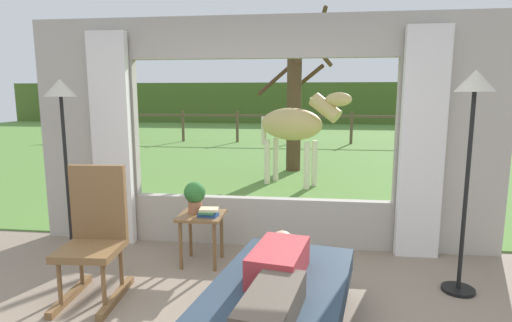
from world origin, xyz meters
The scene contains 16 objects.
back_wall_with_window centered at (0.00, 2.26, 1.25)m, with size 5.20×0.12×2.55m.
curtain_panel_left centered at (-1.69, 2.12, 1.20)m, with size 0.44×0.10×2.40m, color silver.
curtain_panel_right centered at (1.69, 2.12, 1.20)m, with size 0.44×0.10×2.40m, color silver.
outdoor_pasture_lawn centered at (0.00, 13.16, 0.01)m, with size 36.00×21.68×0.02m, color #568438.
distant_hill_ridge centered at (0.00, 23.00, 1.20)m, with size 36.00×2.00×2.40m, color #486226.
recliner_sofa centered at (0.33, 0.37, 0.22)m, with size 1.19×1.83×0.42m.
reclining_person centered at (0.33, 0.32, 0.52)m, with size 0.44×1.43×0.22m.
rocking_chair centered at (-1.26, 0.87, 0.55)m, with size 0.51×0.71×1.12m.
side_table centered at (-0.54, 1.63, 0.43)m, with size 0.44×0.44×0.52m.
potted_plant centered at (-0.62, 1.69, 0.70)m, with size 0.22×0.22×0.32m.
book_stack centered at (-0.45, 1.57, 0.56)m, with size 0.20×0.16×0.08m.
floor_lamp_left centered at (-1.99, 1.67, 1.51)m, with size 0.32×0.32×1.87m.
floor_lamp_right centered at (1.86, 1.32, 1.55)m, with size 0.32×0.32×1.92m.
horse centered at (0.28, 5.36, 1.16)m, with size 1.76×1.13×1.73m.
pasture_tree centered at (0.21, 6.91, 1.75)m, with size 1.67×1.66×3.46m.
pasture_fence_line centered at (0.00, 12.22, 0.74)m, with size 16.10×0.10×1.10m.
Camera 1 is at (0.52, -2.28, 1.72)m, focal length 28.89 mm.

